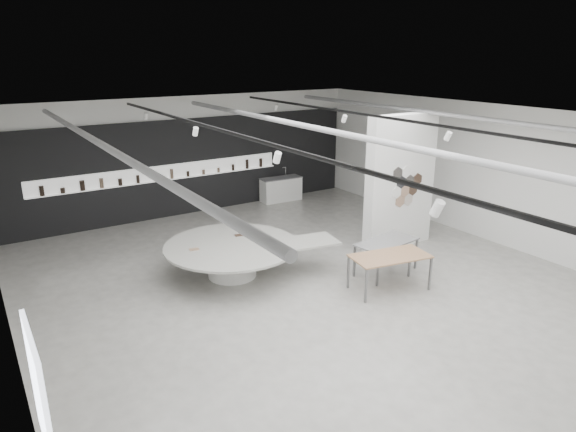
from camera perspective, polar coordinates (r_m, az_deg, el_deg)
room at (r=10.97m, az=2.69°, el=1.63°), size 12.02×14.02×3.82m
back_wall_display at (r=17.06m, az=-10.92°, el=5.37°), size 11.80×0.27×3.10m
partition_column at (r=14.04m, az=12.37°, el=3.69°), size 2.20×0.38×3.60m
display_island at (r=12.26m, az=-5.95°, el=-4.34°), size 4.28×3.71×0.81m
sample_table_wood at (r=11.65m, az=11.27°, el=-4.60°), size 1.86×1.17×0.81m
sample_table_stone at (r=12.50m, az=10.91°, el=-3.05°), size 1.68×1.03×0.81m
kitchen_counter at (r=18.39m, az=-0.79°, el=3.01°), size 1.52×0.65×1.18m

